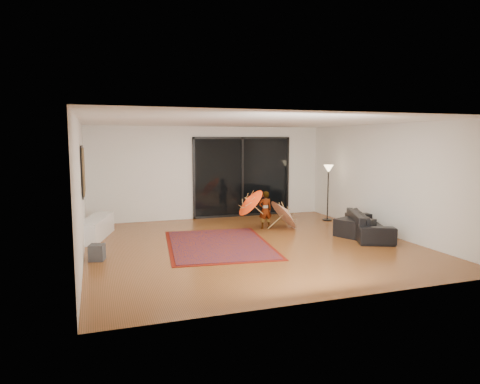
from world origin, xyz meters
name	(u,v)px	position (x,y,z in m)	size (l,w,h in m)	color
floor	(251,244)	(0.00, 0.00, 0.00)	(7.00, 7.00, 0.00)	brown
ceiling	(251,122)	(0.00, 0.00, 2.70)	(7.00, 7.00, 0.00)	white
wall_back	(210,173)	(0.00, 3.50, 1.35)	(7.00, 7.00, 0.00)	silver
wall_front	(337,208)	(0.00, -3.50, 1.35)	(7.00, 7.00, 0.00)	silver
wall_left	(81,190)	(-3.50, 0.00, 1.35)	(7.00, 7.00, 0.00)	silver
wall_right	(385,179)	(3.50, 0.00, 1.35)	(7.00, 7.00, 0.00)	silver
sliding_door	(242,177)	(1.00, 3.47, 1.20)	(3.06, 0.07, 2.40)	black
painting	(83,171)	(-3.46, 1.00, 1.65)	(0.04, 1.28, 1.08)	black
media_console	(96,228)	(-3.25, 1.79, 0.24)	(0.44, 1.75, 0.49)	white
speaker	(97,253)	(-3.25, -0.24, 0.16)	(0.27, 0.27, 0.31)	#424244
persian_rug	(219,244)	(-0.69, 0.21, 0.01)	(2.58, 3.35, 0.02)	#5D1007
sofa	(369,224)	(2.95, -0.17, 0.29)	(2.02, 0.79, 0.59)	black
ottoman	(355,228)	(2.64, -0.05, 0.21)	(0.74, 0.74, 0.42)	black
floor_lamp	(328,177)	(3.10, 2.00, 1.27)	(0.28, 0.28, 1.60)	black
child	(265,210)	(0.95, 1.51, 0.49)	(0.36, 0.24, 0.99)	#999999
parasol_orange	(246,202)	(0.40, 1.46, 0.73)	(0.68, 0.83, 0.88)	#F63B0C
parasol_white	(289,209)	(1.55, 1.36, 0.50)	(0.72, 0.92, 0.97)	white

